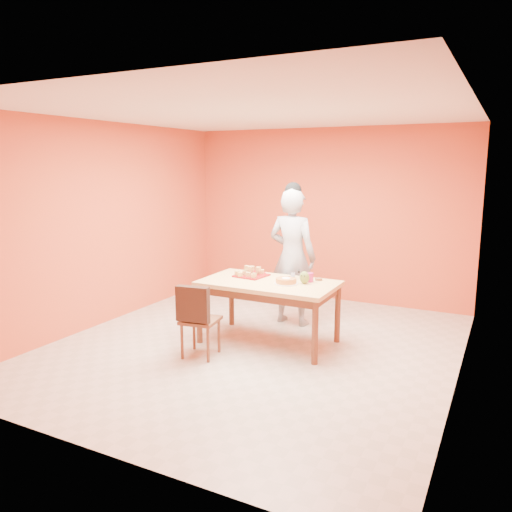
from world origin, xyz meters
The scene contains 17 objects.
floor centered at (0.00, 0.00, 0.00)m, with size 5.00×5.00×0.00m, color beige.
ceiling centered at (0.00, 0.00, 2.70)m, with size 5.00×5.00×0.00m, color silver.
wall_back centered at (0.00, 2.50, 1.35)m, with size 4.50×4.50×0.00m, color #C2482C.
wall_left centered at (-2.25, 0.00, 1.35)m, with size 5.00×5.00×0.00m, color #C2482C.
wall_right centered at (2.25, 0.00, 1.35)m, with size 5.00×5.00×0.00m, color #C2482C.
dining_table centered at (0.09, 0.22, 0.67)m, with size 1.60×0.90×0.76m.
dining_chair centered at (-0.41, -0.54, 0.44)m, with size 0.45×0.51×0.85m.
pastry_pile centered at (-0.22, 0.37, 0.83)m, with size 0.32×0.32×0.10m, color tan, non-canonical shape.
person centered at (0.04, 1.04, 0.91)m, with size 0.67×0.44×1.83m, color #969698.
pastry_platter centered at (-0.22, 0.37, 0.77)m, with size 0.35×0.35×0.02m, color maroon.
red_dinner_plate centered at (-0.25, 0.52, 0.77)m, with size 0.26×0.26×0.02m, color maroon.
white_cake_plate centered at (0.32, 0.19, 0.77)m, with size 0.28×0.28×0.01m, color white.
sponge_cake centered at (0.32, 0.19, 0.80)m, with size 0.24×0.24×0.05m, color gold.
cake_server centered at (0.33, 0.37, 0.83)m, with size 0.05×0.26×0.01m, color silver.
egg_ornament centered at (0.51, 0.30, 0.83)m, with size 0.12×0.09×0.15m, color olive.
magenta_glass centered at (0.54, 0.42, 0.81)m, with size 0.08×0.08×0.11m, color #BD1C65.
checker_tin centered at (0.60, 0.55, 0.77)m, with size 0.09×0.09×0.03m, color #34180E.
Camera 1 is at (2.59, -5.01, 2.13)m, focal length 35.00 mm.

